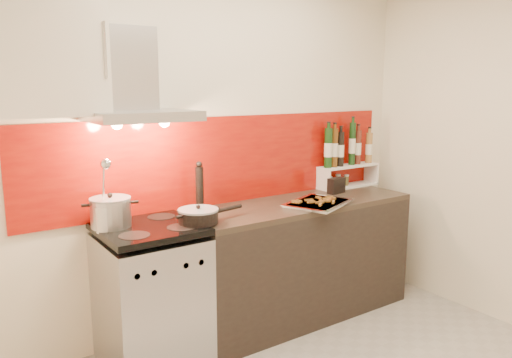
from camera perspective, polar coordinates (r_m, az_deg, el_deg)
back_wall at (r=3.65m, az=-4.02°, el=3.40°), size 3.40×0.02×2.60m
backsplash at (r=3.67m, az=-3.24°, el=2.20°), size 3.00×0.02×0.64m
range_stove at (r=3.31m, az=-11.80°, el=-13.07°), size 0.60×0.60×0.91m
counter at (r=3.89m, az=4.88°, el=-9.07°), size 1.80×0.60×0.90m
range_hood at (r=3.17m, az=-13.73°, el=10.06°), size 0.62×0.50×0.61m
upper_cabinet at (r=3.01m, az=-23.92°, el=13.41°), size 0.70×0.35×0.72m
stock_pot at (r=3.16m, az=-16.26°, el=-3.65°), size 0.25×0.25×0.21m
saute_pan at (r=3.15m, az=-6.50°, el=-4.18°), size 0.49×0.25×0.12m
utensil_jar at (r=3.07m, az=-16.98°, el=-3.47°), size 0.09×0.14×0.45m
pepper_mill at (r=3.44m, az=-6.47°, el=-0.97°), size 0.06×0.06×0.35m
step_shelf at (r=4.30m, az=10.26°, el=2.32°), size 0.59×0.16×0.55m
caddy_box at (r=4.08m, az=9.16°, el=-0.79°), size 0.16×0.09×0.13m
baking_tray at (r=3.67m, az=7.13°, el=-2.72°), size 0.58×0.52×0.03m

